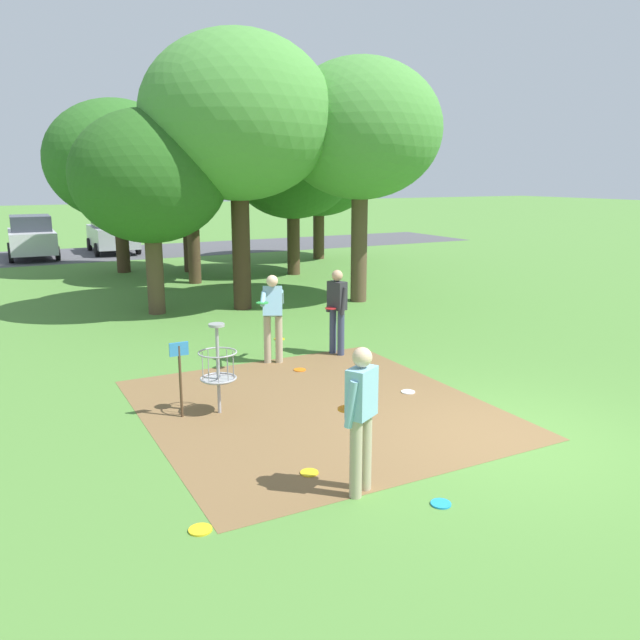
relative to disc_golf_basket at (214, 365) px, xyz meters
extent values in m
plane|color=#518438|center=(3.21, -2.73, -0.75)|extent=(160.00, 160.00, 0.00)
cube|color=brown|center=(1.44, -0.48, -0.75)|extent=(5.01, 5.46, 0.01)
cylinder|color=#9E9EA3|center=(0.06, -0.01, -0.08)|extent=(0.05, 0.05, 1.35)
cylinder|color=#9E9EA3|center=(0.06, -0.01, 0.62)|extent=(0.24, 0.24, 0.04)
torus|color=#9E9EA3|center=(0.06, -0.01, 0.20)|extent=(0.58, 0.58, 0.02)
torus|color=#9E9EA3|center=(0.06, -0.01, -0.20)|extent=(0.55, 0.55, 0.03)
cylinder|color=#9E9EA3|center=(0.06, -0.01, -0.22)|extent=(0.48, 0.48, 0.02)
cylinder|color=gray|center=(0.30, -0.01, 0.00)|extent=(0.01, 0.01, 0.40)
cylinder|color=gray|center=(0.25, 0.13, 0.00)|extent=(0.01, 0.01, 0.40)
cylinder|color=gray|center=(0.13, 0.22, 0.00)|extent=(0.01, 0.01, 0.40)
cylinder|color=gray|center=(-0.01, 0.22, 0.00)|extent=(0.01, 0.01, 0.40)
cylinder|color=gray|center=(-0.13, 0.13, 0.00)|extent=(0.01, 0.01, 0.40)
cylinder|color=gray|center=(-0.18, -0.01, 0.00)|extent=(0.01, 0.01, 0.40)
cylinder|color=gray|center=(-0.13, -0.15, 0.00)|extent=(0.01, 0.01, 0.40)
cylinder|color=gray|center=(-0.01, -0.24, 0.00)|extent=(0.01, 0.01, 0.40)
cylinder|color=gray|center=(0.13, -0.24, 0.00)|extent=(0.01, 0.01, 0.40)
cylinder|color=gray|center=(0.25, -0.15, 0.00)|extent=(0.01, 0.01, 0.40)
cylinder|color=#4C3823|center=(-0.49, 0.09, -0.20)|extent=(0.04, 0.04, 1.10)
cube|color=#3384C6|center=(-0.49, 0.09, 0.30)|extent=(0.28, 0.03, 0.20)
cylinder|color=#384260|center=(3.27, 1.91, -0.29)|extent=(0.14, 0.14, 0.92)
cylinder|color=#384260|center=(3.20, 2.12, -0.29)|extent=(0.14, 0.14, 0.92)
cube|color=#2D2D33|center=(3.23, 2.02, 0.45)|extent=(0.32, 0.41, 0.56)
sphere|color=tan|center=(3.23, 2.02, 0.85)|extent=(0.22, 0.22, 0.22)
cylinder|color=#2D2D33|center=(3.27, 1.83, 0.36)|extent=(0.18, 0.13, 0.55)
cylinder|color=#2D2D33|center=(3.16, 2.19, 0.36)|extent=(0.18, 0.13, 0.55)
cylinder|color=red|center=(3.06, 1.96, 0.22)|extent=(0.22, 0.22, 0.02)
cylinder|color=tan|center=(0.55, -3.20, -0.29)|extent=(0.14, 0.14, 0.92)
cylinder|color=tan|center=(0.74, -3.09, -0.29)|extent=(0.14, 0.14, 0.92)
cube|color=#84B7D1|center=(0.65, -3.15, 0.45)|extent=(0.42, 0.37, 0.56)
sphere|color=beige|center=(0.65, -3.15, 0.85)|extent=(0.22, 0.22, 0.22)
cylinder|color=#84B7D1|center=(0.47, -3.22, 0.36)|extent=(0.16, 0.19, 0.55)
cylinder|color=#84B7D1|center=(0.80, -3.04, 0.36)|extent=(0.16, 0.19, 0.55)
cylinder|color=orange|center=(0.56, -2.99, 0.22)|extent=(0.22, 0.22, 0.02)
cylinder|color=tan|center=(1.96, 2.01, -0.29)|extent=(0.14, 0.14, 0.92)
cylinder|color=tan|center=(1.76, 2.11, -0.29)|extent=(0.14, 0.14, 0.92)
cube|color=#84B7D1|center=(1.86, 2.06, 0.45)|extent=(0.49, 0.50, 0.60)
sphere|color=beige|center=(1.84, 2.01, 0.85)|extent=(0.22, 0.22, 0.22)
cylinder|color=#84B7D1|center=(1.59, 1.86, 0.56)|extent=(0.33, 0.57, 0.21)
cylinder|color=green|center=(1.47, 1.61, 0.53)|extent=(0.22, 0.22, 0.02)
cylinder|color=#84B7D1|center=(2.09, 2.15, 0.49)|extent=(0.29, 0.47, 0.37)
cylinder|color=gold|center=(0.35, -2.45, -0.74)|extent=(0.22, 0.22, 0.02)
cylinder|color=gold|center=(-1.20, -3.07, -0.74)|extent=(0.24, 0.24, 0.02)
cylinder|color=gold|center=(2.69, 3.62, -0.74)|extent=(0.23, 0.23, 0.02)
cylinder|color=white|center=(3.13, -0.58, -0.74)|extent=(0.23, 0.23, 0.02)
cylinder|color=#1E93DB|center=(1.29, -3.79, -0.74)|extent=(0.22, 0.22, 0.02)
cylinder|color=orange|center=(2.08, 1.36, -0.74)|extent=(0.23, 0.23, 0.02)
cylinder|color=#4C3823|center=(3.30, 11.83, 0.65)|extent=(0.41, 0.41, 2.80)
ellipsoid|color=#38752D|center=(3.30, 11.83, 3.31)|extent=(3.37, 3.37, 2.87)
cylinder|color=#422D1E|center=(3.18, 7.14, 0.80)|extent=(0.48, 0.48, 3.12)
ellipsoid|color=#4C8E3D|center=(3.18, 7.14, 4.22)|extent=(4.95, 4.95, 4.20)
cylinder|color=brown|center=(0.99, 7.61, 0.26)|extent=(0.44, 0.44, 2.03)
ellipsoid|color=#285B1E|center=(0.99, 7.61, 2.74)|extent=(3.89, 3.89, 3.31)
cylinder|color=#4C3823|center=(9.95, 15.61, 0.28)|extent=(0.48, 0.48, 2.07)
ellipsoid|color=#2D6623|center=(9.95, 15.61, 3.16)|extent=(4.93, 4.93, 4.19)
cylinder|color=brown|center=(6.51, 6.60, 0.79)|extent=(0.46, 0.46, 3.08)
ellipsoid|color=#4C8E3D|center=(6.51, 6.60, 3.98)|extent=(4.42, 4.42, 3.76)
cylinder|color=#422D1E|center=(1.68, 15.47, 0.32)|extent=(0.48, 0.48, 2.16)
ellipsoid|color=#2D6623|center=(1.68, 15.47, 3.29)|extent=(5.04, 5.04, 4.28)
cylinder|color=#4C3823|center=(7.06, 12.07, 0.36)|extent=(0.46, 0.46, 2.22)
ellipsoid|color=#2D6623|center=(7.06, 12.07, 3.12)|extent=(4.41, 4.41, 3.75)
cylinder|color=#422D1E|center=(3.93, 14.52, 0.78)|extent=(0.45, 0.45, 3.07)
ellipsoid|color=#38752D|center=(3.93, 14.52, 3.87)|extent=(4.13, 4.13, 3.51)
cube|color=#4C4C51|center=(3.21, 21.85, -0.75)|extent=(36.00, 6.00, 0.01)
cube|color=silver|center=(-0.98, 21.55, 0.00)|extent=(1.92, 4.25, 0.90)
cube|color=#2D333D|center=(-0.98, 21.55, 0.77)|extent=(1.65, 2.23, 0.64)
cylinder|color=black|center=(-1.84, 22.87, -0.45)|extent=(0.20, 0.60, 0.60)
cylinder|color=black|center=(-0.04, 22.82, -0.45)|extent=(0.20, 0.60, 0.60)
cylinder|color=black|center=(-1.92, 20.27, -0.45)|extent=(0.20, 0.60, 0.60)
cylinder|color=black|center=(-0.12, 20.22, -0.45)|extent=(0.20, 0.60, 0.60)
cube|color=#B2B7BC|center=(2.51, 22.15, 0.00)|extent=(1.91, 4.25, 0.90)
cube|color=#2D333D|center=(2.51, 22.15, 0.77)|extent=(1.64, 2.23, 0.64)
cylinder|color=black|center=(1.64, 23.47, -0.45)|extent=(0.20, 0.60, 0.60)
cylinder|color=black|center=(3.44, 23.42, -0.45)|extent=(0.20, 0.60, 0.60)
cylinder|color=black|center=(1.57, 20.87, -0.45)|extent=(0.20, 0.60, 0.60)
cylinder|color=black|center=(3.37, 20.82, -0.45)|extent=(0.20, 0.60, 0.60)
camera|label=1|loc=(-2.85, -8.80, 2.76)|focal=35.84mm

